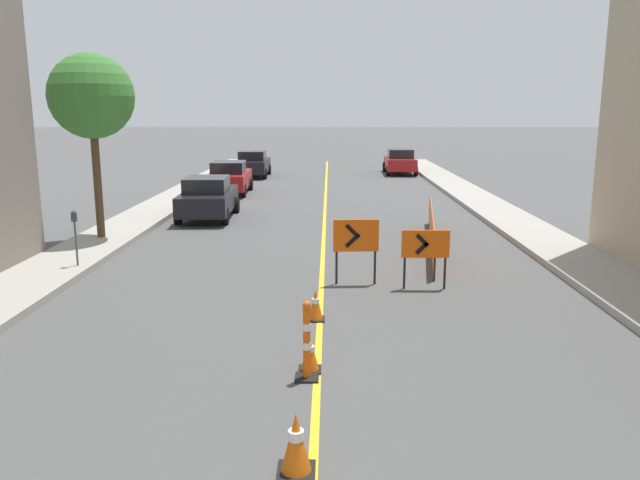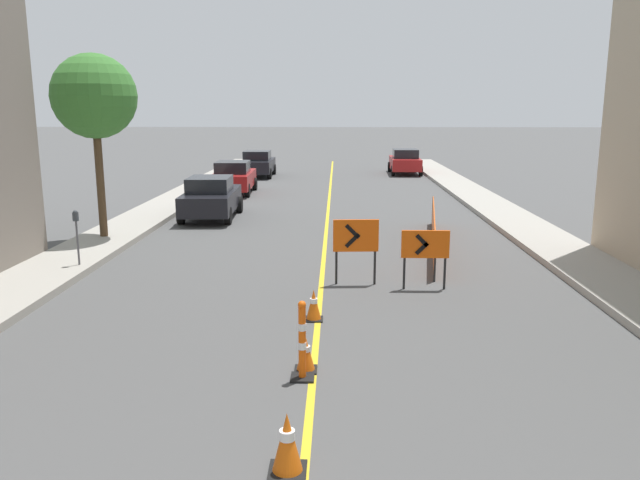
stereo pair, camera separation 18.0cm
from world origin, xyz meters
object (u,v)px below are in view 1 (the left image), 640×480
at_px(traffic_cone_third, 296,443).
at_px(parked_car_opposite_side, 400,161).
at_px(parking_meter_near_curb, 75,227).
at_px(street_tree_left_near, 91,97).
at_px(arrow_barricade_primary, 356,238).
at_px(delineator_post_rear, 307,345).
at_px(parked_car_curb_near, 208,198).
at_px(parked_car_curb_mid, 229,177).
at_px(traffic_cone_fifth, 315,305).
at_px(parked_car_curb_far, 253,164).
at_px(traffic_cone_fourth, 310,354).
at_px(arrow_barricade_secondary, 425,247).

bearing_deg(traffic_cone_third, parked_car_opposite_side, 81.76).
bearing_deg(parking_meter_near_curb, street_tree_left_near, 101.09).
distance_m(arrow_barricade_primary, street_tree_left_near, 9.62).
xyz_separation_m(traffic_cone_third, delineator_post_rear, (0.03, 2.53, 0.18)).
bearing_deg(parked_car_opposite_side, arrow_barricade_primary, -97.01).
distance_m(arrow_barricade_primary, parked_car_opposite_side, 26.11).
relative_size(parked_car_curb_near, parked_car_curb_mid, 1.00).
relative_size(parked_car_curb_near, parking_meter_near_curb, 3.10).
relative_size(traffic_cone_fifth, parked_car_opposite_side, 0.14).
bearing_deg(parked_car_curb_mid, parked_car_curb_far, 86.74).
distance_m(traffic_cone_fourth, delineator_post_rear, 0.40).
bearing_deg(delineator_post_rear, parked_car_opposite_side, 81.15).
relative_size(traffic_cone_fifth, parked_car_curb_mid, 0.14).
xyz_separation_m(arrow_barricade_primary, street_tree_left_near, (-7.74, 4.67, 3.31)).
relative_size(arrow_barricade_primary, parked_car_opposite_side, 0.36).
bearing_deg(traffic_cone_fifth, parked_car_curb_near, 110.43).
relative_size(delineator_post_rear, arrow_barricade_secondary, 0.91).
bearing_deg(traffic_cone_third, traffic_cone_fifth, 88.87).
bearing_deg(parked_car_curb_near, parked_car_curb_mid, 90.19).
height_order(traffic_cone_fourth, arrow_barricade_primary, arrow_barricade_primary).
relative_size(arrow_barricade_secondary, parked_car_curb_far, 0.32).
relative_size(traffic_cone_third, parked_car_curb_far, 0.17).
bearing_deg(street_tree_left_near, parked_car_curb_far, 82.84).
height_order(arrow_barricade_secondary, parking_meter_near_curb, parking_meter_near_curb).
bearing_deg(delineator_post_rear, traffic_cone_fifth, 88.49).
bearing_deg(parking_meter_near_curb, arrow_barricade_primary, -8.05).
height_order(delineator_post_rear, parked_car_curb_near, parked_car_curb_near).
relative_size(traffic_cone_fourth, parked_car_curb_far, 0.13).
bearing_deg(traffic_cone_third, traffic_cone_fourth, 88.62).
relative_size(arrow_barricade_secondary, street_tree_left_near, 0.25).
height_order(traffic_cone_third, traffic_cone_fourth, traffic_cone_third).
relative_size(arrow_barricade_secondary, parked_car_opposite_side, 0.32).
height_order(traffic_cone_third, delineator_post_rear, delineator_post_rear).
bearing_deg(street_tree_left_near, arrow_barricade_secondary, -28.44).
distance_m(traffic_cone_third, parked_car_curb_mid, 24.37).
xyz_separation_m(parked_car_curb_mid, street_tree_left_near, (-2.21, -11.42, 3.62)).
xyz_separation_m(traffic_cone_fifth, parked_car_curb_near, (-4.32, 11.60, 0.50)).
xyz_separation_m(arrow_barricade_secondary, street_tree_left_near, (-9.31, 5.04, 3.42)).
xyz_separation_m(traffic_cone_third, parked_car_opposite_side, (4.88, 33.67, 0.44)).
height_order(traffic_cone_fifth, parked_car_curb_far, parked_car_curb_far).
xyz_separation_m(traffic_cone_fourth, delineator_post_rear, (-0.04, -0.30, 0.26)).
xyz_separation_m(arrow_barricade_primary, parked_car_curb_mid, (-5.52, 16.09, -0.30)).
height_order(parked_car_curb_near, parking_meter_near_curb, parked_car_curb_near).
height_order(parking_meter_near_curb, street_tree_left_near, street_tree_left_near).
bearing_deg(traffic_cone_fourth, traffic_cone_fifth, 89.16).
height_order(traffic_cone_fifth, arrow_barricade_secondary, arrow_barricade_secondary).
distance_m(traffic_cone_third, delineator_post_rear, 2.53).
distance_m(traffic_cone_fifth, parking_meter_near_curb, 7.15).
bearing_deg(traffic_cone_third, arrow_barricade_primary, 82.79).
xyz_separation_m(traffic_cone_fifth, parked_car_curb_mid, (-4.63, 18.68, 0.50)).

